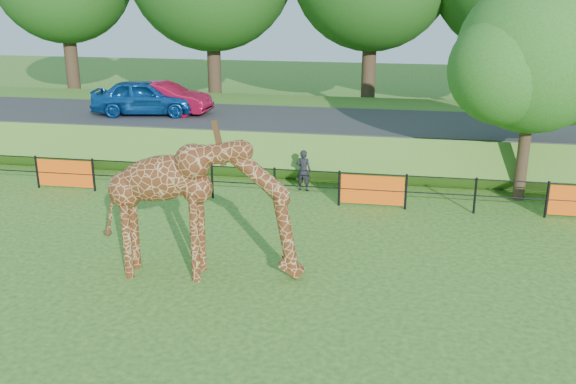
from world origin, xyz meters
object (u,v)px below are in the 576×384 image
at_px(visitor, 303,170).
at_px(tree_east, 537,61).
at_px(giraffe, 203,209).
at_px(car_red, 164,98).
at_px(car_blue, 145,97).

distance_m(visitor, tree_east, 7.79).
xyz_separation_m(giraffe, tree_east, (8.15, 7.09, 2.65)).
relative_size(giraffe, car_red, 1.19).
bearing_deg(giraffe, tree_east, 36.31).
xyz_separation_m(giraffe, visitor, (1.25, 6.74, -0.95)).
xyz_separation_m(car_blue, visitor, (7.13, -4.36, -1.44)).
xyz_separation_m(car_blue, car_red, (0.66, 0.38, -0.08)).
height_order(giraffe, car_red, giraffe).
bearing_deg(car_red, visitor, -122.47).
relative_size(giraffe, tree_east, 0.68).
bearing_deg(visitor, car_blue, -22.32).
bearing_deg(visitor, car_red, -27.07).
relative_size(giraffe, visitor, 3.35).
height_order(visitor, tree_east, tree_east).
bearing_deg(giraffe, visitor, 74.77).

